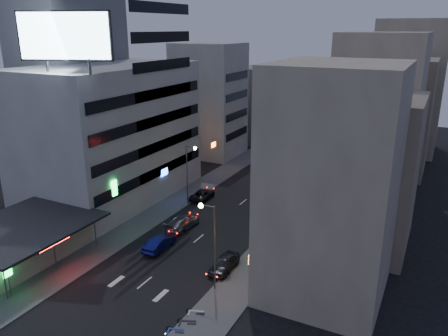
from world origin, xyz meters
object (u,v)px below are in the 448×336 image
Objects in this scene: scooter_blue at (185,323)px; scooter_black_b at (197,314)px; parked_car_left at (202,195)px; road_car_silver at (182,222)px; parked_car_right_mid at (263,225)px; road_car_blue at (159,243)px; parked_car_right_far at (300,184)px; scooter_silver_a at (181,336)px; scooter_silver_b at (205,305)px; parked_car_right_near at (224,263)px; person at (228,266)px.

scooter_black_b is at bearing -28.39° from scooter_blue.
parked_car_left is 9.41m from road_car_silver.
road_car_blue reaches higher than parked_car_right_mid.
parked_car_left is 1.05× the size of road_car_blue.
parked_car_right_far reaches higher than scooter_blue.
parked_car_right_far reaches higher than road_car_silver.
scooter_silver_a is 0.90× the size of scooter_blue.
scooter_silver_a is at bearing -86.48° from parked_car_right_mid.
parked_car_left is at bearing 6.19° from scooter_black_b.
road_car_blue is 2.36× the size of scooter_blue.
parked_car_right_far is at bearing -13.93° from scooter_blue.
scooter_silver_b is (-0.02, 1.40, -0.00)m from scooter_black_b.
parked_car_right_near is at bearing -96.93° from parked_car_right_far.
road_car_blue is 2.61× the size of scooter_silver_a.
road_car_blue is 5.46m from road_car_silver.
parked_car_right_near is at bearing -7.81° from scooter_silver_b.
scooter_silver_a is (12.81, -25.87, -0.01)m from parked_car_left.
scooter_black_b reaches higher than parked_car_right_mid.
person reaches higher than road_car_blue.
parked_car_right_mid is at bearing -17.39° from scooter_black_b.
parked_car_right_near is 9.43m from scooter_blue.
parked_car_left is at bearing 9.12° from scooter_silver_b.
parked_car_right_near is at bearing -91.32° from parked_car_right_mid.
scooter_silver_a is 1.41m from scooter_blue.
scooter_black_b is 1.40m from scooter_silver_b.
parked_car_right_far is at bearing -19.28° from scooter_black_b.
parked_car_left is 2.35× the size of scooter_silver_b.
scooter_silver_b is at bearing 141.31° from road_car_blue.
parked_car_left is 27.47m from scooter_blue.
scooter_black_b reaches higher than parked_car_left.
parked_car_right_mid is at bearing -153.70° from road_car_silver.
road_car_silver is 2.73× the size of scooter_blue.
person reaches higher than parked_car_right_far.
parked_car_left is 2.35× the size of scooter_black_b.
road_car_silver is (-8.41, -18.92, -0.03)m from parked_car_right_far.
person is (11.76, -15.89, 0.33)m from parked_car_left.
road_car_silver is 18.35m from scooter_blue.
parked_car_right_near reaches higher than scooter_silver_b.
parked_car_right_mid is 1.93× the size of scooter_black_b.
road_car_blue is at bearing 174.38° from parked_car_right_near.
scooter_silver_a is at bearing -81.54° from parked_car_right_near.
parked_car_right_far is 1.20× the size of road_car_blue.
parked_car_right_near reaches higher than scooter_silver_a.
scooter_blue is at bearing 153.64° from scooter_silver_b.
parked_car_right_far is 25.73m from person.
scooter_silver_a is (1.74, -10.66, -0.10)m from parked_car_right_near.
scooter_blue is at bearing -94.95° from parked_car_right_far.
scooter_blue is 1.38m from scooter_black_b.
parked_car_right_near is at bearing 173.66° from road_car_blue.
road_car_blue is at bearing -132.36° from parked_car_right_mid.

